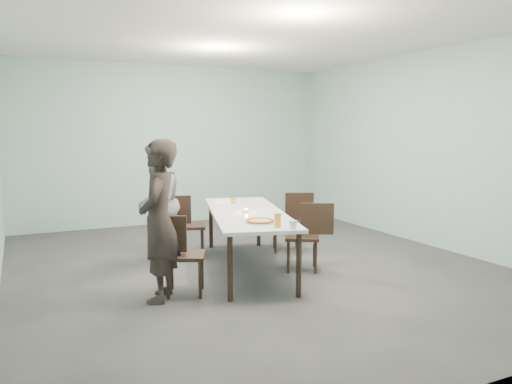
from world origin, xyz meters
name	(u,v)px	position (x,y,z in m)	size (l,w,h in m)	color
ground	(253,266)	(0.00, 0.00, 0.00)	(7.00, 7.00, 0.00)	#333335
room_shell	(253,111)	(0.00, 0.00, 2.03)	(6.02, 7.02, 3.01)	#98BFBB
table	(247,216)	(-0.11, -0.05, 0.69)	(1.57, 2.75, 0.75)	white
chair_near_left	(178,249)	(-1.22, -0.66, 0.50)	(0.65, 0.55, 0.87)	black
chair_far_left	(184,221)	(-0.65, 0.91, 0.50)	(0.65, 0.53, 0.87)	black
chair_near_right	(308,232)	(0.56, -0.47, 0.50)	(0.64, 0.57, 0.87)	black
chair_far_right	(292,217)	(0.89, 0.53, 0.50)	(0.65, 0.56, 0.87)	black
diner_near	(159,221)	(-1.44, -0.75, 0.85)	(0.62, 0.41, 1.70)	black
diner_far	(157,202)	(-1.04, 0.86, 0.81)	(0.79, 0.61, 1.62)	slate
pizza	(260,221)	(-0.31, -0.84, 0.77)	(0.34, 0.34, 0.04)	white
side_plate	(267,218)	(-0.12, -0.64, 0.76)	(0.18, 0.18, 0.01)	white
beer_glass	(278,220)	(-0.24, -1.15, 0.82)	(0.08, 0.08, 0.15)	gold
water_tumbler	(293,225)	(-0.14, -1.29, 0.80)	(0.08, 0.08, 0.09)	silver
tealight	(246,211)	(-0.15, -0.13, 0.77)	(0.06, 0.06, 0.05)	silver
amber_tumbler	(233,201)	(0.00, 0.65, 0.79)	(0.07, 0.07, 0.08)	gold
menu	(224,202)	(-0.06, 0.83, 0.75)	(0.30, 0.22, 0.01)	silver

